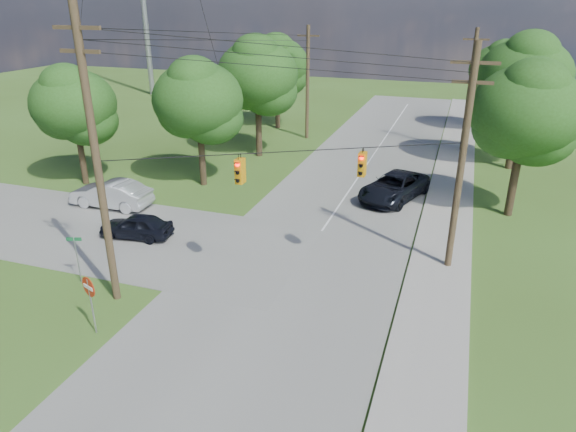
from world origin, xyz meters
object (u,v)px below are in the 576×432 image
at_px(pole_north_e, 469,90).
at_px(pole_sw, 97,160).
at_px(pole_ne, 462,159).
at_px(pole_north_w, 308,82).
at_px(car_cross_silver, 111,194).
at_px(car_main_north, 394,187).
at_px(car_cross_dark, 136,226).
at_px(do_not_enter_sign, 90,293).

bearing_deg(pole_north_e, pole_sw, -114.52).
bearing_deg(pole_ne, pole_north_w, 122.29).
relative_size(car_cross_silver, car_main_north, 0.86).
xyz_separation_m(pole_north_e, car_main_north, (-3.84, -13.62, -4.27)).
distance_m(pole_north_e, car_main_north, 14.78).
relative_size(pole_sw, pole_north_e, 1.20).
bearing_deg(car_main_north, pole_sw, -102.38).
relative_size(pole_north_w, car_cross_dark, 2.54).
relative_size(pole_sw, pole_ne, 1.14).
distance_m(pole_sw, car_main_north, 19.43).
relative_size(pole_ne, car_cross_dark, 2.67).
bearing_deg(car_cross_dark, pole_north_e, 138.91).
bearing_deg(pole_sw, car_cross_dark, 116.09).
xyz_separation_m(pole_sw, car_cross_silver, (-6.79, 8.90, -5.35)).
bearing_deg(do_not_enter_sign, pole_north_e, 89.16).
xyz_separation_m(pole_sw, do_not_enter_sign, (0.81, -2.43, -4.43)).
relative_size(pole_ne, car_cross_silver, 2.05).
distance_m(pole_sw, do_not_enter_sign, 5.12).
bearing_deg(pole_sw, pole_north_w, 90.77).
distance_m(car_cross_silver, car_main_north, 17.91).
xyz_separation_m(pole_ne, car_main_north, (-3.84, 8.38, -4.61)).
distance_m(car_cross_dark, do_not_enter_sign, 8.79).
height_order(car_cross_dark, car_main_north, car_main_north).
relative_size(pole_sw, car_cross_dark, 3.05).
bearing_deg(pole_north_w, car_cross_silver, -107.16).
height_order(car_cross_dark, do_not_enter_sign, do_not_enter_sign).
bearing_deg(car_cross_dark, do_not_enter_sign, 16.73).
distance_m(pole_north_w, do_not_enter_sign, 32.22).
xyz_separation_m(pole_north_w, car_main_north, (10.06, -13.62, -4.27)).
height_order(pole_north_w, do_not_enter_sign, pole_north_w).
distance_m(pole_ne, car_cross_silver, 20.84).
height_order(pole_sw, car_cross_silver, pole_sw).
bearing_deg(pole_north_e, pole_ne, -90.00).
height_order(pole_ne, pole_north_w, pole_ne).
distance_m(pole_ne, car_main_north, 10.31).
distance_m(pole_north_e, car_cross_silver, 29.30).
relative_size(pole_north_e, car_cross_dark, 2.54).
bearing_deg(pole_north_e, car_cross_dark, -124.00).
bearing_deg(do_not_enter_sign, car_cross_dark, 134.60).
xyz_separation_m(pole_ne, do_not_enter_sign, (-12.69, -10.03, -3.67)).
bearing_deg(pole_sw, do_not_enter_sign, -71.66).
distance_m(pole_sw, car_cross_dark, 8.29).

